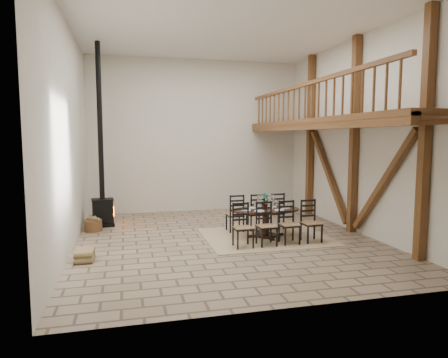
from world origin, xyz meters
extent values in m
plane|color=gray|center=(0.00, 0.00, 0.00)|extent=(8.00, 8.00, 0.00)
cube|color=beige|center=(0.00, 4.00, 2.50)|extent=(7.00, 0.02, 5.00)
cube|color=beige|center=(0.00, -4.00, 2.50)|extent=(7.00, 0.02, 5.00)
cube|color=beige|center=(-3.50, 0.00, 2.50)|extent=(0.02, 8.00, 5.00)
cube|color=beige|center=(3.50, 0.00, 2.50)|extent=(0.02, 8.00, 5.00)
cube|color=white|center=(0.00, 0.00, 5.00)|extent=(7.00, 8.00, 0.02)
cube|color=brown|center=(3.38, -2.50, 2.50)|extent=(0.18, 0.18, 5.00)
cube|color=brown|center=(3.38, 0.00, 2.50)|extent=(0.18, 0.18, 5.00)
cube|color=brown|center=(3.38, 2.50, 2.50)|extent=(0.18, 0.18, 5.00)
cube|color=brown|center=(3.38, -1.25, 1.40)|extent=(0.14, 2.16, 2.54)
cube|color=brown|center=(3.38, 1.25, 1.40)|extent=(0.14, 2.16, 2.54)
cube|color=brown|center=(3.38, 0.00, 2.80)|extent=(0.20, 7.80, 0.20)
cube|color=brown|center=(2.70, 0.00, 2.85)|extent=(1.60, 7.80, 0.12)
cube|color=brown|center=(2.00, 0.00, 2.75)|extent=(0.18, 7.80, 0.22)
cube|color=brown|center=(2.00, 0.00, 3.75)|extent=(0.09, 7.60, 0.09)
cube|color=brown|center=(2.00, 0.00, 3.33)|extent=(0.06, 7.60, 0.86)
cube|color=tan|center=(1.00, -0.02, 0.01)|extent=(3.00, 2.50, 0.02)
ellipsoid|color=black|center=(1.00, -0.02, 0.68)|extent=(1.74, 1.09, 0.04)
cylinder|color=black|center=(1.00, -0.02, 0.33)|extent=(0.17, 0.17, 0.62)
cylinder|color=black|center=(1.00, -0.02, 0.05)|extent=(0.53, 0.53, 0.06)
cube|color=tan|center=(0.18, -0.80, 0.45)|extent=(0.43, 0.41, 0.04)
cube|color=black|center=(0.18, -0.80, 0.22)|extent=(0.41, 0.41, 0.43)
cube|color=black|center=(0.18, -0.62, 0.71)|extent=(0.36, 0.05, 0.56)
cube|color=tan|center=(0.75, -0.78, 0.45)|extent=(0.43, 0.41, 0.04)
cube|color=black|center=(0.75, -0.78, 0.22)|extent=(0.41, 0.41, 0.43)
cube|color=black|center=(0.74, -0.60, 0.71)|extent=(0.36, 0.05, 0.56)
cube|color=tan|center=(1.31, -0.76, 0.45)|extent=(0.43, 0.41, 0.04)
cube|color=black|center=(1.31, -0.76, 0.22)|extent=(0.41, 0.41, 0.43)
cube|color=black|center=(1.30, -0.58, 0.71)|extent=(0.36, 0.05, 0.56)
cube|color=tan|center=(1.87, -0.74, 0.45)|extent=(0.43, 0.41, 0.04)
cube|color=black|center=(1.87, -0.74, 0.22)|extent=(0.41, 0.41, 0.43)
cube|color=black|center=(1.87, -0.56, 0.71)|extent=(0.36, 0.05, 0.56)
cube|color=tan|center=(0.41, 0.71, 0.45)|extent=(0.43, 0.41, 0.04)
cube|color=black|center=(0.41, 0.71, 0.22)|extent=(0.41, 0.41, 0.43)
cube|color=black|center=(0.42, 0.53, 0.71)|extent=(0.36, 0.05, 0.56)
cube|color=tan|center=(0.98, 0.73, 0.45)|extent=(0.43, 0.41, 0.04)
cube|color=black|center=(0.98, 0.73, 0.22)|extent=(0.41, 0.41, 0.43)
cube|color=black|center=(0.98, 0.55, 0.71)|extent=(0.36, 0.05, 0.56)
cube|color=tan|center=(1.54, 0.75, 0.45)|extent=(0.43, 0.41, 0.04)
cube|color=black|center=(1.54, 0.75, 0.22)|extent=(0.41, 0.41, 0.43)
cube|color=black|center=(1.55, 0.57, 0.71)|extent=(0.36, 0.05, 0.56)
cube|color=silver|center=(1.00, -0.02, 0.71)|extent=(1.34, 0.70, 0.01)
cube|color=white|center=(1.00, -0.02, 0.79)|extent=(0.85, 0.31, 0.18)
cylinder|color=white|center=(0.83, -0.03, 0.87)|extent=(0.12, 0.12, 0.34)
cylinder|color=white|center=(1.17, -0.01, 0.87)|extent=(0.12, 0.12, 0.34)
cylinder|color=silver|center=(0.83, -0.03, 0.78)|extent=(0.06, 0.06, 0.16)
cylinder|color=silver|center=(1.17, -0.01, 0.78)|extent=(0.06, 0.06, 0.16)
imported|color=#4C723F|center=(1.00, 0.03, 0.90)|extent=(0.21, 0.15, 0.39)
cube|color=black|center=(-2.97, 2.22, 0.05)|extent=(0.64, 0.52, 0.09)
cube|color=black|center=(-2.97, 2.22, 0.41)|extent=(0.59, 0.47, 0.64)
cube|color=#FF590C|center=(-2.69, 2.25, 0.41)|extent=(0.05, 0.26, 0.26)
cube|color=black|center=(-2.97, 2.22, 0.75)|extent=(0.63, 0.51, 0.04)
cylinder|color=black|center=(-2.97, 2.22, 2.88)|extent=(0.14, 0.14, 4.23)
cylinder|color=brown|center=(-3.19, 1.67, 0.15)|extent=(0.45, 0.45, 0.30)
cube|color=#9C8457|center=(-3.19, 1.67, 0.33)|extent=(0.24, 0.24, 0.09)
cube|color=#9C8457|center=(-3.16, -0.98, 0.12)|extent=(0.37, 0.50, 0.24)
camera|label=1|loc=(-2.32, -9.16, 2.46)|focal=32.00mm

